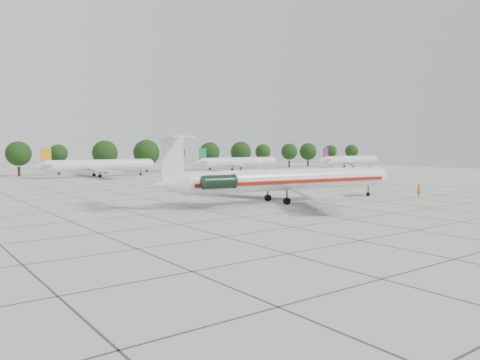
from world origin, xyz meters
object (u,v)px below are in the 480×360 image
at_px(bg_airliner_d, 238,162).
at_px(bg_airliner_e, 350,160).
at_px(main_airliner, 281,180).
at_px(bg_airliner_c, 100,166).
at_px(ground_crew, 418,190).

relative_size(bg_airliner_d, bg_airliner_e, 1.00).
bearing_deg(main_airliner, bg_airliner_d, 64.74).
bearing_deg(bg_airliner_e, bg_airliner_d, 175.18).
xyz_separation_m(main_airliner, bg_airliner_d, (44.41, 69.75, -0.28)).
bearing_deg(bg_airliner_e, bg_airliner_c, 176.98).
relative_size(ground_crew, bg_airliner_c, 0.07).
relative_size(ground_crew, bg_airliner_e, 0.07).
distance_m(main_airliner, bg_airliner_e, 113.80).
bearing_deg(ground_crew, bg_airliner_c, -112.60).
bearing_deg(bg_airliner_c, bg_airliner_e, -3.02).
relative_size(main_airliner, bg_airliner_d, 1.36).
relative_size(main_airliner, bg_airliner_e, 1.36).
xyz_separation_m(main_airliner, bg_airliner_e, (92.95, 65.65, -0.28)).
bearing_deg(bg_airliner_d, main_airliner, -122.49).
distance_m(main_airliner, bg_airliner_d, 82.69).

